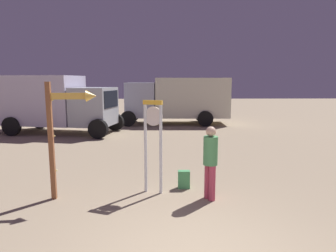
{
  "coord_description": "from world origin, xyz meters",
  "views": [
    {
      "loc": [
        -0.48,
        -3.84,
        2.6
      ],
      "look_at": [
        -0.27,
        5.29,
        1.2
      ],
      "focal_mm": 31.34,
      "sensor_mm": 36.0,
      "label": 1
    }
  ],
  "objects_px": {
    "backpack": "(184,179)",
    "box_truck_far": "(50,102)",
    "standing_clock": "(153,136)",
    "arrow_sign": "(66,122)",
    "person_near_clock": "(210,159)",
    "box_truck_near": "(179,98)"
  },
  "relations": [
    {
      "from": "backpack",
      "to": "box_truck_far",
      "type": "xyz_separation_m",
      "value": [
        -6.15,
        8.02,
        1.35
      ]
    },
    {
      "from": "standing_clock",
      "to": "person_near_clock",
      "type": "height_order",
      "value": "standing_clock"
    },
    {
      "from": "backpack",
      "to": "box_truck_far",
      "type": "bearing_deg",
      "value": 127.48
    },
    {
      "from": "box_truck_near",
      "to": "arrow_sign",
      "type": "bearing_deg",
      "value": -105.07
    },
    {
      "from": "backpack",
      "to": "box_truck_near",
      "type": "height_order",
      "value": "box_truck_near"
    },
    {
      "from": "arrow_sign",
      "to": "box_truck_near",
      "type": "xyz_separation_m",
      "value": [
        3.13,
        11.61,
        -0.17
      ]
    },
    {
      "from": "person_near_clock",
      "to": "arrow_sign",
      "type": "bearing_deg",
      "value": 177.55
    },
    {
      "from": "box_truck_far",
      "to": "backpack",
      "type": "bearing_deg",
      "value": -52.52
    },
    {
      "from": "box_truck_near",
      "to": "standing_clock",
      "type": "bearing_deg",
      "value": -96.3
    },
    {
      "from": "standing_clock",
      "to": "arrow_sign",
      "type": "height_order",
      "value": "arrow_sign"
    },
    {
      "from": "person_near_clock",
      "to": "backpack",
      "type": "xyz_separation_m",
      "value": [
        -0.52,
        0.7,
        -0.7
      ]
    },
    {
      "from": "backpack",
      "to": "box_truck_far",
      "type": "height_order",
      "value": "box_truck_far"
    },
    {
      "from": "standing_clock",
      "to": "box_truck_far",
      "type": "xyz_separation_m",
      "value": [
        -5.41,
        8.27,
        0.21
      ]
    },
    {
      "from": "backpack",
      "to": "person_near_clock",
      "type": "bearing_deg",
      "value": -53.37
    },
    {
      "from": "standing_clock",
      "to": "box_truck_near",
      "type": "height_order",
      "value": "box_truck_near"
    },
    {
      "from": "standing_clock",
      "to": "box_truck_far",
      "type": "bearing_deg",
      "value": 123.19
    },
    {
      "from": "arrow_sign",
      "to": "person_near_clock",
      "type": "height_order",
      "value": "arrow_sign"
    },
    {
      "from": "backpack",
      "to": "box_truck_far",
      "type": "relative_size",
      "value": 0.07
    },
    {
      "from": "arrow_sign",
      "to": "box_truck_far",
      "type": "bearing_deg",
      "value": 112.35
    },
    {
      "from": "arrow_sign",
      "to": "backpack",
      "type": "height_order",
      "value": "arrow_sign"
    },
    {
      "from": "standing_clock",
      "to": "backpack",
      "type": "bearing_deg",
      "value": 18.85
    },
    {
      "from": "standing_clock",
      "to": "box_truck_far",
      "type": "height_order",
      "value": "box_truck_far"
    }
  ]
}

